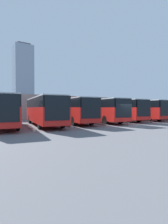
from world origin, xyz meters
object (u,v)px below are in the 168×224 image
Objects in this scene: bus_1 at (138,109)px; bus_2 at (118,109)px; bus_0 at (155,109)px; bus_5 at (44,110)px; bus_4 at (72,110)px; bus_6 at (4,110)px; bus_3 at (99,110)px.

bus_1 is 1.00× the size of bus_2.
bus_5 is (21.20, 0.21, 0.00)m from bus_0.
bus_4 is at bearing 5.44° from bus_0.
bus_4 and bus_5 have the same top height.
bus_0 is 1.00× the size of bus_6.
bus_6 is (21.20, 0.20, 0.00)m from bus_1.
bus_1 is 1.00× the size of bus_3.
bus_5 is (8.48, 0.46, 0.00)m from bus_3.
bus_6 is (4.24, -0.36, 0.00)m from bus_5.
bus_0 is at bearing -172.41° from bus_6.
bus_2 is 1.00× the size of bus_4.
bus_5 is at bearing 11.02° from bus_3.
bus_3 is (4.24, 0.57, 0.00)m from bus_2.
bus_3 is 4.27m from bus_4.
bus_3 is (8.48, 0.10, 0.00)m from bus_1.
bus_5 is at bearing 8.51° from bus_0.
bus_0 is 12.72m from bus_3.
bus_6 is (25.44, -0.15, 0.00)m from bus_0.
bus_0 is 4.25m from bus_1.
bus_0 is at bearing -176.79° from bus_1.
bus_5 and bus_6 have the same top height.
bus_3 is 8.49m from bus_5.
bus_5 is at bearing 9.83° from bus_1.
bus_1 is (4.24, -0.35, 0.00)m from bus_0.
bus_2 is at bearing -171.57° from bus_4.
bus_5 is at bearing 20.58° from bus_4.
bus_6 is at bearing 11.91° from bus_4.
bus_0 and bus_5 have the same top height.
bus_2 and bus_4 have the same top height.
bus_0 is at bearing -171.49° from bus_5.
bus_4 is 1.00× the size of bus_6.
bus_1 is at bearing -173.82° from bus_4.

